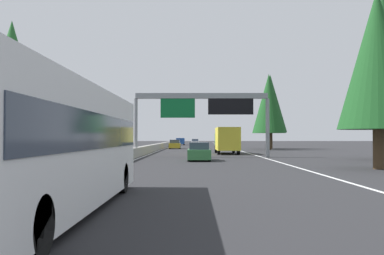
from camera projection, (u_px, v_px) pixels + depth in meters
The scene contains 19 objects.
ground_plane at pixel (157, 151), 61.07m from camera, with size 320.00×320.00×0.00m, color #262628.
median_barrier at pixel (164, 145), 81.07m from camera, with size 180.00×0.56×0.90m, color #9E9B93.
shoulder_stripe_right at pixel (233, 149), 71.01m from camera, with size 160.00×0.16×0.01m, color silver.
shoulder_stripe_median at pixel (164, 149), 71.06m from camera, with size 160.00×0.16×0.01m, color silver.
sign_gantry_overhead at pixel (203, 106), 41.00m from camera, with size 0.50×12.68×5.98m.
bus_far_center at pixel (50, 143), 10.77m from camera, with size 11.50×2.55×3.10m.
sedan_near_center at pixel (199, 152), 35.11m from camera, with size 4.40×1.80×1.47m.
sedan_mid_center at pixel (175, 145), 71.72m from camera, with size 4.40×1.80×1.47m.
sedan_mid_left at pixel (195, 142), 105.19m from camera, with size 4.40×1.80×1.47m.
minivan_far_right at pixel (180, 141), 106.71m from camera, with size 5.00×1.95×1.69m.
box_truck_far_left at pixel (227, 140), 49.78m from camera, with size 8.50×2.40×2.95m.
oncoming_near at pixel (83, 148), 46.92m from camera, with size 4.40×1.80×1.47m.
oncoming_far at pixel (105, 151), 38.91m from camera, with size 4.40×1.80×1.47m.
conifer_right_foreground at pixel (378, 59), 25.86m from camera, with size 4.67×4.67×10.62m.
conifer_right_near at pixel (384, 57), 36.74m from camera, with size 6.21×6.21×14.11m.
conifer_right_mid at pixel (269, 104), 65.71m from camera, with size 5.01×5.01×11.38m.
conifer_right_far at pixel (270, 104), 72.10m from camera, with size 5.36×5.36×12.18m.
conifer_left_near at pixel (11, 73), 47.89m from camera, with size 6.45×6.45×14.65m.
conifer_left_mid at pixel (69, 102), 74.15m from camera, with size 5.67×5.67×12.88m.
Camera 1 is at (-1.10, -5.16, 1.87)m, focal length 41.17 mm.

